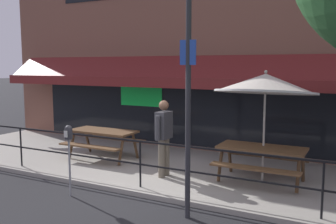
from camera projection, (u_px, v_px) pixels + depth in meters
ground_plane at (133, 196)px, 7.41m from camera, size 120.00×120.00×0.00m
patio_deck at (177, 169)px, 9.16m from camera, size 15.00×4.00×0.10m
restaurant_building at (212, 22)px, 10.65m from camera, size 15.00×1.60×7.64m
patio_railing at (140, 153)px, 7.57m from camera, size 13.84×0.04×0.97m
picnic_table_left at (103, 136)px, 9.92m from camera, size 1.80×1.42×0.76m
picnic_table_centre at (262, 154)px, 7.90m from camera, size 1.80×1.42×0.76m
patio_umbrella_centre at (265, 84)px, 7.85m from camera, size 2.14×2.14×2.40m
pedestrian_walking at (164, 134)px, 8.28m from camera, size 0.25×0.62×1.71m
parking_meter_near at (69, 139)px, 7.27m from camera, size 0.15×0.16×1.42m
street_sign_pole at (188, 101)px, 6.12m from camera, size 0.28×0.09×3.86m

